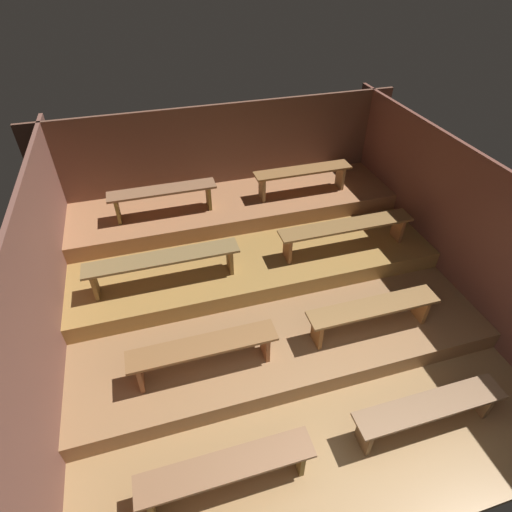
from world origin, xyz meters
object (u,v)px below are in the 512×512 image
object	(u,v)px
bench_floor_left	(227,470)
bench_lower_right	(373,311)
bench_middle_right	(346,229)
bench_upper_right	(303,174)
bench_lower_left	(204,350)
bench_upper_left	(163,195)
bench_middle_left	(163,262)
bench_floor_right	(429,409)

from	to	relation	value
bench_floor_left	bench_lower_right	xyz separation A→B (m)	(2.23, 1.27, 0.27)
bench_middle_right	bench_upper_right	world-z (taller)	bench_upper_right
bench_lower_left	bench_lower_right	world-z (taller)	same
bench_upper_left	bench_middle_left	bearing A→B (deg)	-97.81
bench_middle_left	bench_floor_left	bearing A→B (deg)	-85.00
bench_lower_right	bench_upper_left	world-z (taller)	bench_upper_left
bench_lower_left	bench_lower_right	size ratio (longest dim) A/B	1.00
bench_middle_left	bench_upper_right	size ratio (longest dim) A/B	1.24
bench_upper_right	bench_lower_right	bearing A→B (deg)	-91.76
bench_floor_left	bench_upper_right	size ratio (longest dim) A/B	1.04
bench_middle_left	bench_upper_right	world-z (taller)	bench_upper_right
bench_middle_left	bench_upper_left	bearing A→B (deg)	82.19
bench_middle_left	bench_middle_right	distance (m)	2.74
bench_lower_right	bench_middle_left	size ratio (longest dim) A/B	0.83
bench_floor_left	bench_lower_left	bearing A→B (deg)	88.36
bench_upper_left	bench_upper_right	world-z (taller)	same
bench_middle_left	bench_upper_left	world-z (taller)	bench_upper_left
bench_floor_right	bench_middle_left	size ratio (longest dim) A/B	0.84
bench_middle_left	bench_floor_right	bearing A→B (deg)	-46.93
bench_floor_left	bench_lower_left	distance (m)	1.30
bench_lower_left	bench_floor_left	bearing A→B (deg)	-91.64
bench_upper_right	bench_lower_left	bearing A→B (deg)	-129.56
bench_upper_left	bench_lower_right	bearing A→B (deg)	-50.44
bench_lower_right	bench_middle_left	world-z (taller)	bench_middle_left
bench_lower_left	bench_upper_right	world-z (taller)	bench_upper_right
bench_floor_left	bench_upper_right	world-z (taller)	bench_upper_right
bench_lower_right	bench_upper_left	bearing A→B (deg)	129.56
bench_floor_right	bench_floor_left	bearing A→B (deg)	180.00
bench_lower_left	bench_lower_right	xyz separation A→B (m)	(2.20, 0.00, 0.00)
bench_floor_right	bench_lower_left	size ratio (longest dim) A/B	1.00
bench_floor_right	bench_lower_right	size ratio (longest dim) A/B	1.00
bench_floor_left	bench_middle_left	bearing A→B (deg)	95.00
bench_lower_left	bench_middle_left	distance (m)	1.46
bench_lower_right	bench_upper_right	size ratio (longest dim) A/B	1.04
bench_upper_left	bench_floor_right	bearing A→B (deg)	-60.14
bench_floor_right	bench_upper_left	size ratio (longest dim) A/B	1.04
bench_lower_right	bench_upper_left	size ratio (longest dim) A/B	1.04
bench_lower_right	bench_middle_right	distance (m)	1.46
bench_lower_right	bench_middle_left	bearing A→B (deg)	150.38
bench_middle_left	bench_upper_right	distance (m)	2.90
bench_upper_left	bench_middle_right	bearing A→B (deg)	-28.02
bench_middle_right	bench_upper_right	xyz separation A→B (m)	(-0.19, 1.36, 0.26)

